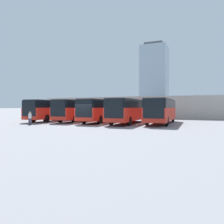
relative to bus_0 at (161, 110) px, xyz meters
name	(u,v)px	position (x,y,z in m)	size (l,w,h in m)	color
ground_plane	(82,125)	(8.22, 6.14, -1.78)	(600.00, 600.00, 0.00)	gray
bus_0	(161,110)	(0.00, 0.00, 0.00)	(2.91, 11.47, 3.18)	red
curb_divider_0	(143,123)	(2.06, 1.68, -1.70)	(0.24, 5.41, 0.15)	#B2B2AD
bus_1	(129,110)	(4.11, 1.08, 0.00)	(2.91, 11.47, 3.18)	red
curb_divider_1	(109,123)	(6.17, 2.77, -1.70)	(0.24, 5.41, 0.15)	#B2B2AD
bus_2	(103,110)	(8.22, 0.46, 0.00)	(2.91, 11.47, 3.18)	red
curb_divider_2	(84,122)	(10.28, 2.14, -1.70)	(0.24, 5.41, 0.15)	#B2B2AD
bus_3	(80,110)	(12.34, -0.07, 0.00)	(2.91, 11.47, 3.18)	red
curb_divider_3	(62,121)	(14.39, 1.61, -1.70)	(0.24, 5.41, 0.15)	#B2B2AD
bus_4	(55,109)	(16.45, 0.66, 0.00)	(2.91, 11.47, 3.18)	red
pedestrian	(30,118)	(14.28, 8.19, -0.91)	(0.49, 0.49, 1.61)	#38384C
station_building	(136,107)	(8.22, -16.43, 0.35)	(39.87, 12.07, 4.18)	#A8A399
office_tower	(154,77)	(33.12, -152.49, 24.86)	(20.69, 20.69, 54.47)	#93A8B7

